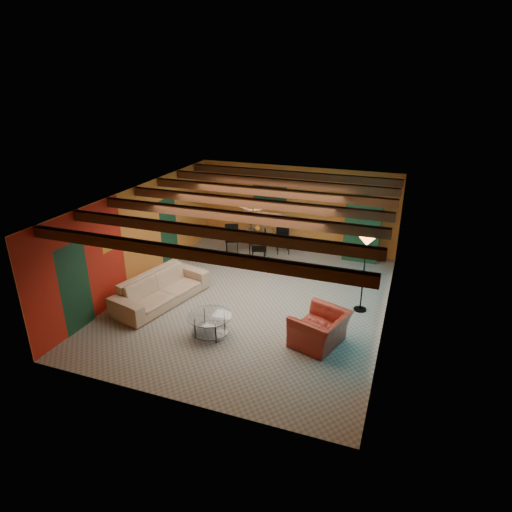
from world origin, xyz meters
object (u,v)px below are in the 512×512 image
at_px(coffee_table, 210,325).
at_px(floor_lamp, 364,274).
at_px(dining_table, 258,237).
at_px(potted_plant, 366,196).
at_px(armchair, 320,329).
at_px(vase, 258,218).
at_px(sofa, 161,289).
at_px(armoire, 363,232).

xyz_separation_m(coffee_table, floor_lamp, (2.98, 2.28, 0.72)).
bearing_deg(dining_table, potted_plant, 11.66).
distance_m(armchair, dining_table, 5.35).
relative_size(dining_table, floor_lamp, 1.07).
distance_m(dining_table, vase, 0.64).
xyz_separation_m(sofa, dining_table, (1.16, 3.94, 0.16)).
height_order(armoire, potted_plant, potted_plant).
distance_m(armchair, potted_plant, 5.34).
xyz_separation_m(sofa, floor_lamp, (4.80, 1.33, 0.59)).
relative_size(armoire, floor_lamp, 0.93).
relative_size(dining_table, vase, 10.39).
height_order(armoire, floor_lamp, floor_lamp).
xyz_separation_m(dining_table, potted_plant, (3.19, 0.66, 1.49)).
bearing_deg(potted_plant, coffee_table, -114.52).
relative_size(armchair, potted_plant, 2.42).
distance_m(coffee_table, potted_plant, 6.36).
bearing_deg(armoire, dining_table, -167.73).
bearing_deg(floor_lamp, sofa, -164.51).
height_order(armchair, potted_plant, potted_plant).
xyz_separation_m(armchair, armoire, (0.18, 5.07, 0.52)).
relative_size(sofa, dining_table, 1.24).
relative_size(dining_table, armoire, 1.16).
xyz_separation_m(sofa, armoire, (4.35, 4.60, 0.52)).
bearing_deg(floor_lamp, armoire, 97.83).
distance_m(coffee_table, floor_lamp, 3.83).
bearing_deg(floor_lamp, armchair, -109.22).
distance_m(sofa, armchair, 4.20).
bearing_deg(vase, sofa, -106.43).
xyz_separation_m(coffee_table, potted_plant, (2.53, 5.56, 1.78)).
bearing_deg(potted_plant, armoire, 0.00).
bearing_deg(dining_table, armoire, 11.66).
relative_size(floor_lamp, potted_plant, 4.11).
bearing_deg(potted_plant, floor_lamp, -82.17).
bearing_deg(armoire, coffee_table, -113.91).
xyz_separation_m(armchair, floor_lamp, (0.63, 1.80, 0.60)).
relative_size(armchair, coffee_table, 1.17).
height_order(sofa, armchair, sofa).
distance_m(armchair, vase, 5.40).
height_order(armoire, vase, armoire).
bearing_deg(potted_plant, vase, -168.34).
distance_m(armoire, vase, 3.27).
height_order(sofa, dining_table, dining_table).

